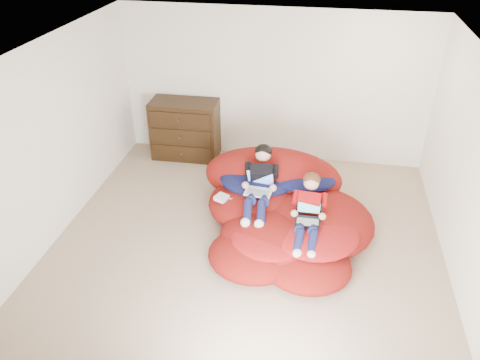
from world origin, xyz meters
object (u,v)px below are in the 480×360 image
(laptop_white, at_px, (259,186))
(laptop_black, at_px, (308,215))
(older_boy, at_px, (260,180))
(dresser, at_px, (185,129))
(beanbag_pile, at_px, (283,212))
(younger_boy, at_px, (309,209))

(laptop_white, relative_size, laptop_black, 1.20)
(older_boy, height_order, laptop_black, older_boy)
(dresser, height_order, older_boy, older_boy)
(beanbag_pile, distance_m, younger_boy, 0.61)
(dresser, relative_size, younger_boy, 1.15)
(dresser, bearing_deg, older_boy, -47.84)
(dresser, relative_size, laptop_black, 3.63)
(dresser, bearing_deg, younger_boy, -44.19)
(beanbag_pile, distance_m, older_boy, 0.54)
(beanbag_pile, distance_m, laptop_black, 0.62)
(younger_boy, distance_m, laptop_white, 0.78)
(laptop_white, bearing_deg, older_boy, 90.00)
(beanbag_pile, height_order, laptop_white, beanbag_pile)
(dresser, height_order, beanbag_pile, dresser)
(beanbag_pile, xyz_separation_m, laptop_white, (-0.33, 0.03, 0.36))
(beanbag_pile, height_order, younger_boy, younger_boy)
(younger_boy, relative_size, laptop_white, 2.63)
(older_boy, bearing_deg, beanbag_pile, -15.53)
(beanbag_pile, xyz_separation_m, older_boy, (-0.33, 0.09, 0.42))
(beanbag_pile, bearing_deg, laptop_black, -50.74)
(dresser, xyz_separation_m, older_boy, (1.53, -1.69, 0.18))
(dresser, relative_size, older_boy, 1.05)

